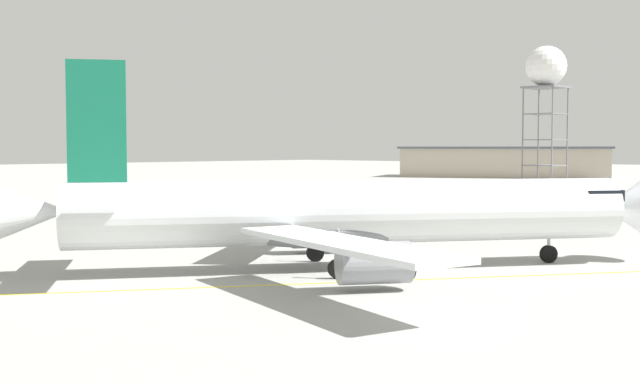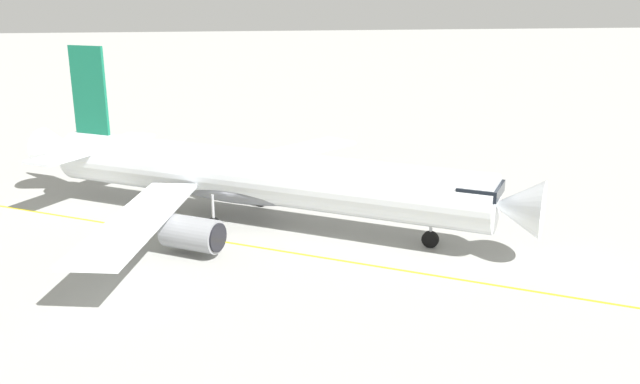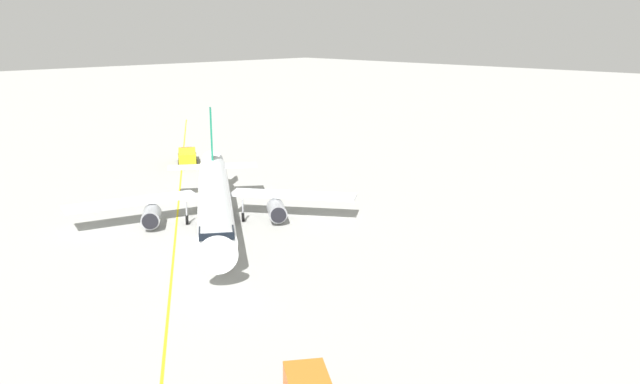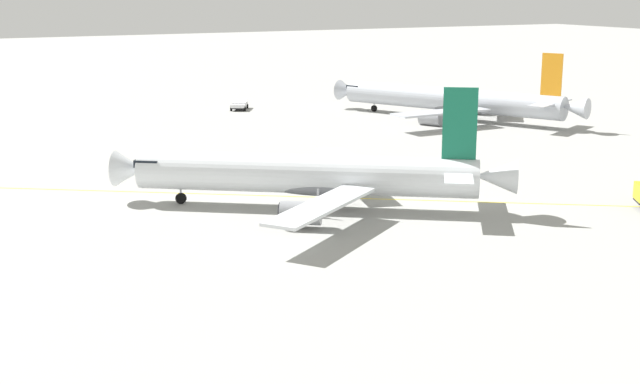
# 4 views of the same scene
# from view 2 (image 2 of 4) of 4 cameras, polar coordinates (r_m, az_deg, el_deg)

# --- Properties ---
(ground_plane) EXTENTS (600.00, 600.00, 0.00)m
(ground_plane) POSITION_cam_2_polar(r_m,az_deg,el_deg) (47.73, -6.96, -2.56)
(ground_plane) COLOR #9E9E99
(airliner_main) EXTENTS (34.25, 29.24, 12.05)m
(airliner_main) POSITION_cam_2_polar(r_m,az_deg,el_deg) (46.85, -6.01, 1.22)
(airliner_main) COLOR silver
(airliner_main) RESTS_ON ground_plane
(taxiway_centreline) EXTENTS (159.02, 107.85, 0.01)m
(taxiway_centreline) POSITION_cam_2_polar(r_m,az_deg,el_deg) (42.15, -3.74, -5.07)
(taxiway_centreline) COLOR yellow
(taxiway_centreline) RESTS_ON ground_plane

